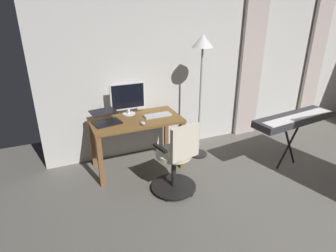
% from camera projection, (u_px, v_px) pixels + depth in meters
% --- Properties ---
extents(back_room_partition, '(5.86, 0.10, 2.69)m').
position_uv_depth(back_room_partition, '(227.00, 58.00, 4.62)').
color(back_room_partition, silver).
rests_on(back_room_partition, ground).
extents(curtain_left_panel, '(0.36, 0.06, 2.40)m').
position_uv_depth(curtain_left_panel, '(315.00, 60.00, 5.26)').
color(curtain_left_panel, '#BFAFA8').
rests_on(curtain_left_panel, ground).
extents(curtain_right_panel, '(0.42, 0.06, 2.40)m').
position_uv_depth(curtain_right_panel, '(251.00, 66.00, 4.73)').
color(curtain_right_panel, '#BFAFA8').
rests_on(curtain_right_panel, ground).
extents(desk, '(1.20, 0.65, 0.73)m').
position_uv_depth(desk, '(136.00, 126.00, 3.87)').
color(desk, brown).
rests_on(desk, ground).
extents(office_chair, '(0.56, 0.56, 0.93)m').
position_uv_depth(office_chair, '(177.00, 161.00, 3.39)').
color(office_chair, black).
rests_on(office_chair, ground).
extents(computer_monitor, '(0.48, 0.18, 0.45)m').
position_uv_depth(computer_monitor, '(128.00, 97.00, 3.89)').
color(computer_monitor, white).
rests_on(computer_monitor, desk).
extents(computer_keyboard, '(0.37, 0.14, 0.02)m').
position_uv_depth(computer_keyboard, '(158.00, 115.00, 3.91)').
color(computer_keyboard, '#B7BCC1').
rests_on(computer_keyboard, desk).
extents(laptop, '(0.38, 0.37, 0.14)m').
position_uv_depth(laptop, '(106.00, 119.00, 3.68)').
color(laptop, black).
rests_on(laptop, desk).
extents(computer_mouse, '(0.06, 0.10, 0.04)m').
position_uv_depth(computer_mouse, '(143.00, 123.00, 3.64)').
color(computer_mouse, '#B7BCC1').
rests_on(computer_mouse, desk).
extents(piano_keyboard, '(1.28, 0.46, 0.78)m').
position_uv_depth(piano_keyboard, '(294.00, 120.00, 3.84)').
color(piano_keyboard, black).
rests_on(piano_keyboard, ground).
extents(floor_lamp, '(0.29, 0.29, 1.79)m').
position_uv_depth(floor_lamp, '(202.00, 60.00, 3.87)').
color(floor_lamp, black).
rests_on(floor_lamp, ground).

